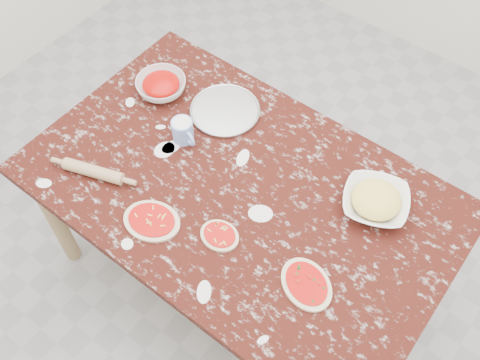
% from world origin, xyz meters
% --- Properties ---
extents(ground, '(4.00, 4.00, 0.00)m').
position_xyz_m(ground, '(0.00, 0.00, 0.00)').
color(ground, gray).
extents(worktable, '(1.60, 1.00, 0.75)m').
position_xyz_m(worktable, '(0.00, 0.00, 0.67)').
color(worktable, black).
rests_on(worktable, ground).
extents(pizza_tray, '(0.37, 0.37, 0.01)m').
position_xyz_m(pizza_tray, '(-0.28, 0.26, 0.76)').
color(pizza_tray, '#B2B2B7').
rests_on(pizza_tray, worktable).
extents(sauce_bowl, '(0.27, 0.27, 0.07)m').
position_xyz_m(sauce_bowl, '(-0.57, 0.19, 0.78)').
color(sauce_bowl, white).
rests_on(sauce_bowl, worktable).
extents(cheese_bowl, '(0.31, 0.31, 0.06)m').
position_xyz_m(cheese_bowl, '(0.44, 0.23, 0.78)').
color(cheese_bowl, white).
rests_on(cheese_bowl, worktable).
extents(flour_mug, '(0.13, 0.08, 0.10)m').
position_xyz_m(flour_mug, '(-0.32, 0.05, 0.80)').
color(flour_mug, '#7D9CE7').
rests_on(flour_mug, worktable).
extents(pizza_left, '(0.25, 0.22, 0.02)m').
position_xyz_m(pizza_left, '(-0.16, -0.31, 0.76)').
color(pizza_left, beige).
rests_on(pizza_left, worktable).
extents(pizza_mid, '(0.15, 0.13, 0.02)m').
position_xyz_m(pizza_mid, '(0.07, -0.21, 0.76)').
color(pizza_mid, beige).
rests_on(pizza_mid, worktable).
extents(pizza_right, '(0.25, 0.22, 0.02)m').
position_xyz_m(pizza_right, '(0.42, -0.18, 0.76)').
color(pizza_right, beige).
rests_on(pizza_right, worktable).
extents(rolling_pin, '(0.24, 0.12, 0.05)m').
position_xyz_m(rolling_pin, '(-0.47, -0.29, 0.77)').
color(rolling_pin, tan).
rests_on(rolling_pin, worktable).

